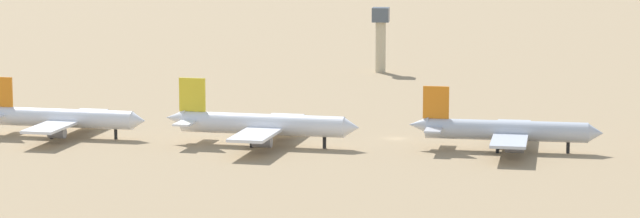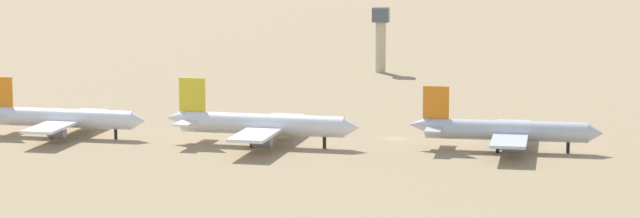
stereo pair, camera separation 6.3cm
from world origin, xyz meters
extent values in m
plane|color=#9E8460|center=(0.00, 0.00, 0.00)|extent=(4000.00, 4000.00, 0.00)
cylinder|color=white|center=(-74.21, -7.85, 4.36)|extent=(33.49, 6.98, 4.16)
cone|color=white|center=(-56.19, -9.40, 4.36)|extent=(3.44, 4.20, 3.95)
cube|color=orange|center=(-88.70, -6.61, 9.82)|extent=(5.43, 0.98, 6.76)
cube|color=white|center=(-88.35, -2.47, 4.78)|extent=(3.92, 7.33, 0.37)
cube|color=white|center=(-73.17, -7.94, 3.74)|extent=(9.88, 33.74, 0.58)
cylinder|color=slate|center=(-71.47, -0.27, 2.29)|extent=(3.92, 2.60, 2.29)
cylinder|color=slate|center=(-72.80, -15.80, 2.29)|extent=(3.92, 2.60, 2.29)
cylinder|color=black|center=(-61.62, -8.93, 1.14)|extent=(0.73, 0.73, 2.29)
cylinder|color=black|center=(-75.55, -5.24, 1.14)|extent=(0.73, 0.73, 2.29)
cylinder|color=black|center=(-75.97, -10.21, 1.14)|extent=(0.73, 0.73, 2.29)
cylinder|color=white|center=(-27.86, -12.78, 4.74)|extent=(36.37, 7.99, 4.51)
cone|color=white|center=(-8.32, -14.68, 4.74)|extent=(3.78, 4.59, 4.29)
cone|color=white|center=(-47.40, -10.87, 5.42)|extent=(4.86, 4.26, 3.84)
cube|color=yellow|center=(-43.58, -11.25, 10.66)|extent=(5.89, 1.13, 7.33)
cube|color=white|center=(-43.14, -6.75, 5.19)|extent=(4.34, 7.99, 0.41)
cube|color=white|center=(-44.02, -15.74, 5.19)|extent=(4.34, 7.99, 0.41)
cube|color=white|center=(-26.74, -12.88, 4.06)|extent=(11.13, 36.68, 0.63)
cylinder|color=slate|center=(-24.79, -4.57, 2.48)|extent=(4.28, 2.86, 2.48)
cylinder|color=slate|center=(-26.43, -21.42, 2.48)|extent=(4.28, 2.86, 2.48)
cylinder|color=black|center=(-14.20, -14.10, 1.24)|extent=(0.79, 0.79, 2.48)
cylinder|color=black|center=(-29.28, -9.92, 1.24)|extent=(0.79, 0.79, 2.48)
cylinder|color=black|center=(-29.80, -15.31, 1.24)|extent=(0.79, 0.79, 2.48)
cylinder|color=silver|center=(24.20, -12.42, 4.46)|extent=(34.18, 6.03, 4.25)
cone|color=silver|center=(42.66, -13.38, 4.46)|extent=(3.39, 4.20, 4.04)
cone|color=silver|center=(5.74, -11.45, 5.10)|extent=(4.43, 3.83, 3.61)
cube|color=orange|center=(9.34, -11.64, 10.04)|extent=(5.55, 0.82, 6.91)
cube|color=silver|center=(9.57, -7.39, 4.89)|extent=(3.77, 7.39, 0.38)
cube|color=silver|center=(9.12, -15.88, 4.89)|extent=(3.77, 7.39, 0.38)
cube|color=silver|center=(25.26, -12.47, 3.82)|extent=(9.00, 34.33, 0.59)
cylinder|color=slate|center=(26.74, -4.57, 2.34)|extent=(3.94, 2.53, 2.34)
cylinder|color=slate|center=(25.90, -20.48, 2.34)|extent=(3.94, 2.53, 2.34)
cylinder|color=black|center=(37.10, -13.09, 1.17)|extent=(0.74, 0.74, 2.34)
cylinder|color=black|center=(22.74, -9.79, 1.17)|extent=(0.74, 0.74, 2.34)
cylinder|color=black|center=(22.47, -14.88, 1.17)|extent=(0.74, 0.74, 2.34)
cylinder|color=#C6B793|center=(-13.75, 119.33, 7.89)|extent=(3.20, 3.20, 15.77)
cube|color=#4C5660|center=(-13.75, 119.33, 17.99)|extent=(5.20, 5.20, 4.45)
camera|label=1|loc=(21.39, -291.02, 50.99)|focal=74.61mm
camera|label=2|loc=(21.45, -291.02, 50.99)|focal=74.61mm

